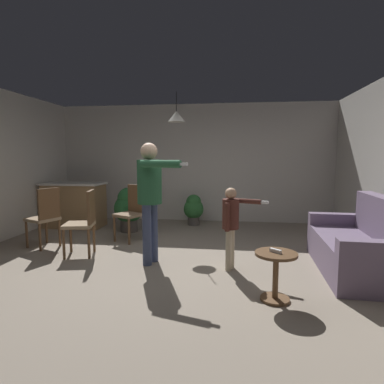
{
  "coord_description": "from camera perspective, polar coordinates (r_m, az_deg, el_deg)",
  "views": [
    {
      "loc": [
        0.95,
        -4.2,
        1.52
      ],
      "look_at": [
        0.34,
        0.32,
        1.0
      ],
      "focal_mm": 29.75,
      "sensor_mm": 36.0,
      "label": 1
    }
  ],
  "objects": [
    {
      "name": "potted_plant_by_wall",
      "position": [
        6.51,
        -11.29,
        -2.71
      ],
      "size": [
        0.58,
        0.58,
        0.89
      ],
      "color": "#4C4742",
      "rests_on": "ground"
    },
    {
      "name": "wall_back",
      "position": [
        7.47,
        0.35,
        5.2
      ],
      "size": [
        6.4,
        0.1,
        2.7
      ],
      "primitive_type": "cube",
      "color": "beige",
      "rests_on": "ground"
    },
    {
      "name": "person_adult",
      "position": [
        4.45,
        -7.46,
        0.43
      ],
      "size": [
        0.76,
        0.63,
        1.7
      ],
      "rotation": [
        0.0,
        0.0,
        -1.85
      ],
      "color": "#384260",
      "rests_on": "ground"
    },
    {
      "name": "kitchen_counter",
      "position": [
        7.27,
        -20.32,
        -2.14
      ],
      "size": [
        1.26,
        0.66,
        0.95
      ],
      "color": "#99754C",
      "rests_on": "ground"
    },
    {
      "name": "spare_remote_on_table",
      "position": [
        3.47,
        14.74,
        -10.16
      ],
      "size": [
        0.12,
        0.11,
        0.04
      ],
      "primitive_type": "cube",
      "rotation": [
        0.0,
        0.0,
        0.85
      ],
      "color": "white",
      "rests_on": "side_table_by_couch"
    },
    {
      "name": "person_child",
      "position": [
        4.25,
        7.06,
        -4.86
      ],
      "size": [
        0.6,
        0.31,
        1.1
      ],
      "rotation": [
        0.0,
        0.0,
        -1.9
      ],
      "color": "tan",
      "rests_on": "ground"
    },
    {
      "name": "dining_chair_near_wall",
      "position": [
        5.13,
        -18.84,
        -4.81
      ],
      "size": [
        0.5,
        0.5,
        1.0
      ],
      "rotation": [
        0.0,
        0.0,
        1.8
      ],
      "color": "brown",
      "rests_on": "ground"
    },
    {
      "name": "dining_chair_centre_back",
      "position": [
        5.79,
        -24.84,
        -3.8
      ],
      "size": [
        0.55,
        0.55,
        1.0
      ],
      "rotation": [
        0.0,
        0.0,
        1.16
      ],
      "color": "brown",
      "rests_on": "ground"
    },
    {
      "name": "ground",
      "position": [
        4.57,
        -4.92,
        -12.95
      ],
      "size": [
        7.68,
        7.68,
        0.0
      ],
      "primitive_type": "plane",
      "color": "gray"
    },
    {
      "name": "couch_floral",
      "position": [
        4.75,
        27.68,
        -8.74
      ],
      "size": [
        0.92,
        1.83,
        1.0
      ],
      "rotation": [
        0.0,
        0.0,
        1.53
      ],
      "color": "slate",
      "rests_on": "ground"
    },
    {
      "name": "ceiling_light_pendant",
      "position": [
        6.09,
        -2.81,
        13.38
      ],
      "size": [
        0.32,
        0.32,
        0.55
      ],
      "color": "silver"
    },
    {
      "name": "dining_chair_by_counter",
      "position": [
        5.82,
        -10.75,
        -3.24
      ],
      "size": [
        0.56,
        0.56,
        1.0
      ],
      "rotation": [
        0.0,
        0.0,
        2.68
      ],
      "color": "brown",
      "rests_on": "ground"
    },
    {
      "name": "side_table_by_couch",
      "position": [
        3.54,
        14.78,
        -13.44
      ],
      "size": [
        0.44,
        0.44,
        0.52
      ],
      "color": "brown",
      "rests_on": "ground"
    },
    {
      "name": "potted_plant_corner",
      "position": [
        7.0,
        0.29,
        -2.93
      ],
      "size": [
        0.44,
        0.44,
        0.68
      ],
      "color": "#4C4742",
      "rests_on": "ground"
    }
  ]
}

